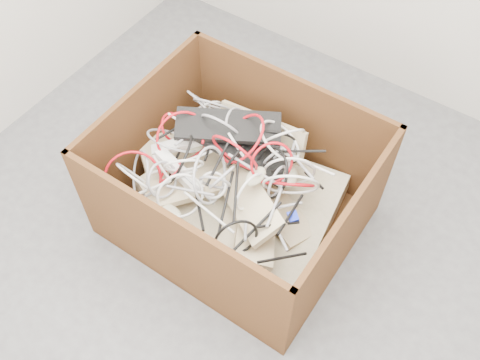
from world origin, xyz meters
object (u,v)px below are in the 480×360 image
Objects in this scene: vga_plug at (293,217)px; cardboard_box at (235,199)px; power_strip_left at (181,144)px; power_strip_right at (179,171)px.

cardboard_box is at bearing -150.14° from vga_plug.
power_strip_left is 0.14m from power_strip_right.
power_strip_left is 0.61m from vga_plug.
power_strip_right is 5.94× the size of vga_plug.
power_strip_left is (-0.29, -0.01, 0.21)m from cardboard_box.
cardboard_box is at bearing -38.81° from power_strip_left.
vga_plug is (0.54, 0.07, 0.02)m from power_strip_right.
power_strip_right is (0.07, -0.11, -0.03)m from power_strip_left.
vga_plug is at bearing 17.84° from power_strip_right.
power_strip_left is at bearing -144.99° from vga_plug.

